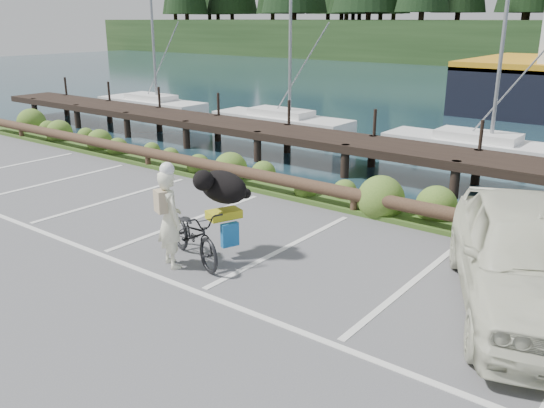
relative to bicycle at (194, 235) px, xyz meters
The scene contains 7 objects.
ground 1.21m from the bicycle, 27.79° to the right, with size 72.00×72.00×0.00m, color #525254.
vegetation_strip 4.91m from the bicycle, 78.54° to the left, with size 34.00×1.60×0.10m, color #3D5B21.
log_rail 4.23m from the bicycle, 76.64° to the left, with size 32.00×0.30×0.60m, color #443021, non-canonical shape.
bicycle is the anchor object (origin of this frame).
cyclist 0.58m from the bicycle, 110.87° to the right, with size 0.64×0.42×1.76m, color #F0F0CB.
dog 1.01m from the bicycle, 69.13° to the left, with size 1.05×0.51×0.61m, color black.
parked_car 5.57m from the bicycle, 18.21° to the left, with size 2.03×5.04×1.72m, color silver.
Camera 1 is at (6.09, -6.34, 4.23)m, focal length 38.00 mm.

